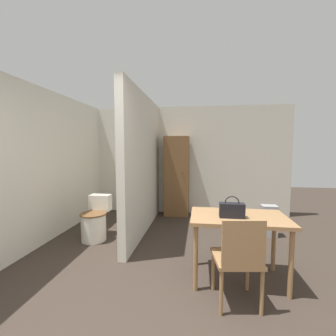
{
  "coord_description": "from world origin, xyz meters",
  "views": [
    {
      "loc": [
        0.48,
        -1.46,
        1.54
      ],
      "look_at": [
        -0.01,
        1.96,
        1.24
      ],
      "focal_mm": 24.0,
      "sensor_mm": 36.0,
      "label": 1
    }
  ],
  "objects_px": {
    "toilet": "(95,222)",
    "wooden_chair": "(239,257)",
    "wooden_cabinet": "(177,176)",
    "handbag": "(232,210)",
    "dining_table": "(238,224)",
    "space_heater": "(269,221)"
  },
  "relations": [
    {
      "from": "wooden_chair",
      "to": "space_heater",
      "type": "distance_m",
      "value": 2.1
    },
    {
      "from": "dining_table",
      "to": "wooden_chair",
      "type": "xyz_separation_m",
      "value": [
        -0.07,
        -0.47,
        -0.17
      ]
    },
    {
      "from": "toilet",
      "to": "space_heater",
      "type": "height_order",
      "value": "toilet"
    },
    {
      "from": "dining_table",
      "to": "wooden_chair",
      "type": "bearing_deg",
      "value": -98.52
    },
    {
      "from": "toilet",
      "to": "handbag",
      "type": "xyz_separation_m",
      "value": [
        2.11,
        -0.97,
        0.55
      ]
    },
    {
      "from": "dining_table",
      "to": "wooden_cabinet",
      "type": "relative_size",
      "value": 0.6
    },
    {
      "from": "handbag",
      "to": "space_heater",
      "type": "bearing_deg",
      "value": 60.8
    },
    {
      "from": "wooden_chair",
      "to": "toilet",
      "type": "xyz_separation_m",
      "value": [
        -2.13,
        1.36,
        -0.2
      ]
    },
    {
      "from": "wooden_chair",
      "to": "space_heater",
      "type": "relative_size",
      "value": 1.66
    },
    {
      "from": "dining_table",
      "to": "handbag",
      "type": "xyz_separation_m",
      "value": [
        -0.09,
        -0.07,
        0.18
      ]
    },
    {
      "from": "handbag",
      "to": "wooden_chair",
      "type": "bearing_deg",
      "value": -87.62
    },
    {
      "from": "dining_table",
      "to": "handbag",
      "type": "relative_size",
      "value": 3.97
    },
    {
      "from": "wooden_chair",
      "to": "toilet",
      "type": "distance_m",
      "value": 2.53
    },
    {
      "from": "wooden_cabinet",
      "to": "wooden_chair",
      "type": "bearing_deg",
      "value": -72.96
    },
    {
      "from": "dining_table",
      "to": "toilet",
      "type": "height_order",
      "value": "dining_table"
    },
    {
      "from": "toilet",
      "to": "wooden_chair",
      "type": "bearing_deg",
      "value": -32.63
    },
    {
      "from": "dining_table",
      "to": "wooden_chair",
      "type": "height_order",
      "value": "wooden_chair"
    },
    {
      "from": "dining_table",
      "to": "toilet",
      "type": "bearing_deg",
      "value": 157.88
    },
    {
      "from": "space_heater",
      "to": "wooden_cabinet",
      "type": "bearing_deg",
      "value": 149.6
    },
    {
      "from": "toilet",
      "to": "space_heater",
      "type": "bearing_deg",
      "value": 10.6
    },
    {
      "from": "handbag",
      "to": "toilet",
      "type": "bearing_deg",
      "value": 155.36
    },
    {
      "from": "wooden_cabinet",
      "to": "handbag",
      "type": "bearing_deg",
      "value": -70.83
    }
  ]
}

